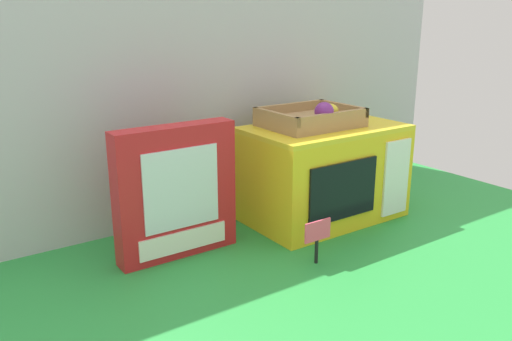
% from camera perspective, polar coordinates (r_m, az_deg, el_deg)
% --- Properties ---
extents(ground_plane, '(1.70, 1.70, 0.00)m').
position_cam_1_polar(ground_plane, '(1.31, 0.74, -7.19)').
color(ground_plane, green).
rests_on(ground_plane, ground).
extents(display_back_panel, '(1.61, 0.03, 0.74)m').
position_cam_1_polar(display_back_panel, '(1.41, -4.82, 10.05)').
color(display_back_panel, '#B7BABF').
rests_on(display_back_panel, ground).
extents(toy_microwave, '(0.41, 0.26, 0.25)m').
position_cam_1_polar(toy_microwave, '(1.41, 7.26, -0.21)').
color(toy_microwave, yellow).
rests_on(toy_microwave, ground).
extents(food_groups_crate, '(0.24, 0.18, 0.07)m').
position_cam_1_polar(food_groups_crate, '(1.37, 6.10, 5.56)').
color(food_groups_crate, '#A37F51').
rests_on(food_groups_crate, toy_microwave).
extents(cookie_set_box, '(0.28, 0.06, 0.30)m').
position_cam_1_polar(cookie_set_box, '(1.18, -8.58, -2.32)').
color(cookie_set_box, red).
rests_on(cookie_set_box, ground).
extents(price_sign, '(0.07, 0.01, 0.10)m').
position_cam_1_polar(price_sign, '(1.16, 6.62, -6.92)').
color(price_sign, black).
rests_on(price_sign, ground).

